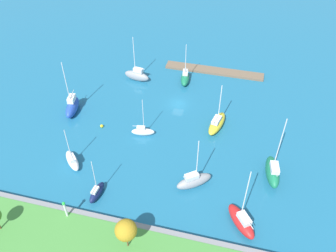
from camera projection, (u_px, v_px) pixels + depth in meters
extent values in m
plane|color=#1E668C|center=(178.00, 104.00, 84.52)|extent=(160.00, 160.00, 0.00)
cube|color=brown|center=(214.00, 71.00, 94.74)|extent=(26.02, 3.19, 0.60)
cube|color=gray|center=(129.00, 232.00, 58.26)|extent=(65.04, 3.38, 1.18)
cylinder|color=silver|center=(66.00, 210.00, 58.81)|extent=(0.36, 0.36, 3.20)
sphere|color=green|center=(63.00, 203.00, 57.58)|extent=(0.56, 0.56, 0.56)
cylinder|color=brown|center=(127.00, 240.00, 54.63)|extent=(0.25, 0.25, 3.32)
sphere|color=#AD841E|center=(126.00, 230.00, 52.84)|extent=(3.41, 3.41, 3.41)
ellipsoid|color=gray|center=(194.00, 181.00, 65.43)|extent=(6.81, 5.93, 2.38)
cube|color=silver|center=(192.00, 176.00, 64.16)|extent=(2.76, 2.54, 0.93)
cylinder|color=silver|center=(197.00, 160.00, 61.75)|extent=(0.17, 0.17, 8.99)
cylinder|color=silver|center=(190.00, 175.00, 63.63)|extent=(2.15, 1.70, 0.13)
ellipsoid|color=white|center=(72.00, 161.00, 69.68)|extent=(5.35, 5.50, 1.79)
cube|color=silver|center=(72.00, 158.00, 68.56)|extent=(2.25, 2.28, 0.67)
cylinder|color=silver|center=(68.00, 144.00, 66.96)|extent=(0.14, 0.14, 6.98)
cylinder|color=silver|center=(72.00, 157.00, 68.00)|extent=(1.63, 1.71, 0.11)
ellipsoid|color=#19724C|center=(185.00, 78.00, 90.71)|extent=(2.98, 6.55, 2.14)
cube|color=silver|center=(185.00, 72.00, 90.11)|extent=(1.58, 2.43, 0.77)
cylinder|color=silver|center=(186.00, 61.00, 86.86)|extent=(0.15, 0.15, 8.70)
cylinder|color=silver|center=(186.00, 70.00, 90.05)|extent=(0.46, 2.42, 0.12)
ellipsoid|color=#2347B2|center=(72.00, 107.00, 81.39)|extent=(3.53, 7.45, 2.79)
cube|color=silver|center=(71.00, 99.00, 80.48)|extent=(1.82, 2.78, 1.21)
cylinder|color=silver|center=(66.00, 84.00, 76.65)|extent=(0.17, 0.17, 10.65)
cylinder|color=silver|center=(72.00, 94.00, 80.50)|extent=(0.70, 3.24, 0.14)
ellipsoid|color=#141E4C|center=(97.00, 192.00, 63.92)|extent=(1.87, 4.96, 1.75)
cube|color=silver|center=(95.00, 190.00, 62.90)|extent=(1.03, 1.81, 0.50)
cylinder|color=silver|center=(94.00, 176.00, 61.17)|extent=(0.12, 0.12, 7.02)
cylinder|color=silver|center=(94.00, 190.00, 62.41)|extent=(0.25, 1.91, 0.09)
ellipsoid|color=yellow|center=(217.00, 124.00, 77.57)|extent=(4.03, 8.23, 2.23)
cube|color=silver|center=(217.00, 120.00, 76.14)|extent=(2.02, 3.08, 0.80)
cylinder|color=silver|center=(220.00, 103.00, 74.18)|extent=(0.19, 0.19, 8.74)
cylinder|color=silver|center=(216.00, 119.00, 75.52)|extent=(0.74, 2.80, 0.15)
ellipsoid|color=red|center=(241.00, 221.00, 59.22)|extent=(6.25, 7.20, 2.14)
cube|color=silver|center=(244.00, 219.00, 57.80)|extent=(2.71, 2.93, 0.94)
cylinder|color=silver|center=(246.00, 195.00, 55.10)|extent=(0.17, 0.17, 11.00)
cylinder|color=silver|center=(247.00, 220.00, 56.84)|extent=(2.21, 2.86, 0.14)
ellipsoid|color=gray|center=(137.00, 76.00, 91.18)|extent=(6.91, 2.94, 2.55)
cube|color=silver|center=(138.00, 70.00, 89.80)|extent=(2.56, 1.52, 1.14)
cylinder|color=silver|center=(134.00, 55.00, 87.26)|extent=(0.16, 0.16, 9.55)
cylinder|color=silver|center=(140.00, 68.00, 89.19)|extent=(2.67, 0.53, 0.13)
ellipsoid|color=white|center=(143.00, 132.00, 76.01)|extent=(5.13, 2.46, 1.65)
cube|color=silver|center=(141.00, 128.00, 75.25)|extent=(1.92, 1.23, 0.65)
cylinder|color=silver|center=(143.00, 115.00, 72.86)|extent=(0.12, 0.12, 7.78)
cylinder|color=silver|center=(138.00, 126.00, 74.95)|extent=(2.35, 0.60, 0.09)
ellipsoid|color=#19724C|center=(272.00, 172.00, 66.88)|extent=(3.58, 7.98, 2.79)
cube|color=silver|center=(275.00, 168.00, 65.20)|extent=(1.87, 2.96, 0.90)
cylinder|color=silver|center=(280.00, 144.00, 62.47)|extent=(0.18, 0.18, 11.35)
cylinder|color=silver|center=(276.00, 169.00, 64.22)|extent=(0.68, 3.54, 0.15)
sphere|color=yellow|center=(102.00, 126.00, 78.11)|extent=(0.73, 0.73, 0.73)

